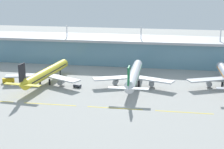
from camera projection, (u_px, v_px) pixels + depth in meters
name	position (u px, v px, depth m)	size (l,w,h in m)	color
ground_plane	(121.00, 108.00, 187.39)	(600.00, 600.00, 0.00)	#9E9E99
terminal_building	(141.00, 51.00, 280.48)	(288.00, 34.00, 28.45)	#6693A8
airliner_near_middle	(45.00, 74.00, 227.40)	(48.57, 65.74, 18.90)	yellow
airliner_center	(134.00, 75.00, 223.25)	(48.78, 68.87, 18.90)	silver
taxiway_stripe_mid_west	(50.00, 104.00, 192.24)	(28.00, 0.70, 0.04)	yellow
taxiway_stripe_centre	(115.00, 108.00, 186.52)	(28.00, 0.70, 0.04)	yellow
taxiway_stripe_mid_east	(184.00, 112.00, 180.80)	(28.00, 0.70, 0.04)	yellow
fuel_truck	(9.00, 79.00, 230.79)	(7.57, 5.71, 4.95)	gold
pushback_tug	(77.00, 86.00, 221.43)	(4.89, 3.51, 1.85)	#333842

